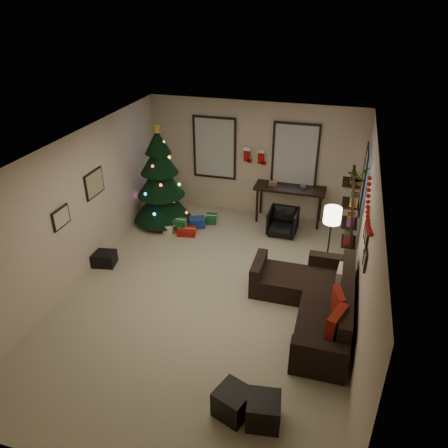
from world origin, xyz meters
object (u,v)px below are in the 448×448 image
(desk, at_px, (290,191))
(desk_chair, at_px, (283,222))
(sofa, at_px, (315,302))
(bookshelf, at_px, (351,217))
(christmas_tree, at_px, (161,183))

(desk, bearing_deg, desk_chair, -92.45)
(sofa, distance_m, bookshelf, 2.14)
(sofa, relative_size, bookshelf, 1.33)
(desk, height_order, desk_chair, desk)
(christmas_tree, bearing_deg, sofa, -32.34)
(desk_chair, bearing_deg, sofa, -68.08)
(christmas_tree, xyz_separation_m, bookshelf, (4.19, -0.38, -0.09))
(desk, bearing_deg, sofa, -73.91)
(christmas_tree, bearing_deg, bookshelf, -5.18)
(sofa, distance_m, desk_chair, 2.78)
(desk_chair, height_order, bookshelf, bookshelf)
(desk, xyz_separation_m, desk_chair, (-0.03, -0.65, -0.47))
(christmas_tree, height_order, desk, christmas_tree)
(christmas_tree, relative_size, desk, 1.51)
(christmas_tree, distance_m, desk_chair, 2.88)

